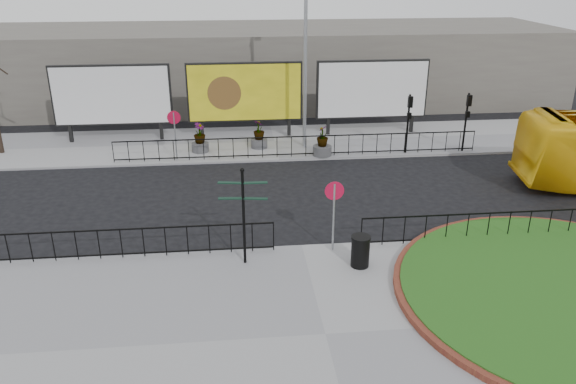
{
  "coord_description": "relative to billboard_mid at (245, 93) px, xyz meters",
  "views": [
    {
      "loc": [
        -2.22,
        -17.04,
        9.27
      ],
      "look_at": [
        -0.35,
        1.27,
        1.6
      ],
      "focal_mm": 35.0,
      "sensor_mm": 36.0,
      "label": 1
    }
  ],
  "objects": [
    {
      "name": "grass_lawn",
      "position": [
        9.0,
        -16.97,
        -2.37
      ],
      "size": [
        10.0,
        10.0,
        0.22
      ],
      "primitive_type": "cylinder",
      "color": "#184612",
      "rests_on": "pavement_near"
    },
    {
      "name": "fingerpost_sign",
      "position": [
        -0.49,
        -13.97,
        -0.5
      ],
      "size": [
        1.54,
        0.4,
        3.28
      ],
      "rotation": [
        0.0,
        0.0,
        -0.17
      ],
      "color": "black",
      "rests_on": "pavement_near"
    },
    {
      "name": "billboard_mid",
      "position": [
        0.0,
        0.0,
        0.0
      ],
      "size": [
        6.2,
        0.31,
        4.1
      ],
      "color": "black",
      "rests_on": "pavement_far"
    },
    {
      "name": "planter_b",
      "position": [
        0.62,
        -1.97,
        -1.89
      ],
      "size": [
        0.86,
        0.86,
        1.47
      ],
      "color": "#4C4C4F",
      "rests_on": "pavement_far"
    },
    {
      "name": "signal_pole_b",
      "position": [
        11.0,
        -3.63,
        -0.5
      ],
      "size": [
        0.22,
        0.26,
        3.0
      ],
      "color": "black",
      "rests_on": "pavement_far"
    },
    {
      "name": "lamp_post",
      "position": [
        3.01,
        -1.97,
        2.23
      ],
      "size": [
        0.74,
        0.18,
        9.23
      ],
      "color": "gray",
      "rests_on": "pavement_far"
    },
    {
      "name": "railing_far",
      "position": [
        2.5,
        -3.67,
        -1.93
      ],
      "size": [
        18.0,
        0.1,
        1.1
      ],
      "primitive_type": null,
      "color": "black",
      "rests_on": "pavement_far"
    },
    {
      "name": "planter_c",
      "position": [
        3.7,
        -3.57,
        -1.89
      ],
      "size": [
        0.94,
        0.94,
        1.54
      ],
      "color": "#4C4C4F",
      "rests_on": "pavement_far"
    },
    {
      "name": "planter_a",
      "position": [
        -2.41,
        -2.33,
        -1.87
      ],
      "size": [
        0.87,
        0.87,
        1.5
      ],
      "color": "#4C4C4F",
      "rests_on": "pavement_far"
    },
    {
      "name": "litter_bin",
      "position": [
        3.18,
        -14.56,
        -1.95
      ],
      "size": [
        0.63,
        0.63,
        1.05
      ],
      "color": "black",
      "rests_on": "pavement_near"
    },
    {
      "name": "billboard_right",
      "position": [
        7.0,
        0.0,
        0.0
      ],
      "size": [
        6.2,
        0.31,
        4.1
      ],
      "color": "black",
      "rests_on": "pavement_far"
    },
    {
      "name": "speed_sign_far",
      "position": [
        -3.5,
        -3.57,
        -0.68
      ],
      "size": [
        0.64,
        0.07,
        2.47
      ],
      "color": "gray",
      "rests_on": "pavement_far"
    },
    {
      "name": "signal_pole_a",
      "position": [
        8.0,
        -3.63,
        -0.5
      ],
      "size": [
        0.22,
        0.26,
        3.0
      ],
      "color": "black",
      "rests_on": "pavement_far"
    },
    {
      "name": "speed_sign_near",
      "position": [
        2.5,
        -13.37,
        -0.68
      ],
      "size": [
        0.64,
        0.07,
        2.47
      ],
      "color": "gray",
      "rests_on": "pavement_near"
    },
    {
      "name": "billboard_left",
      "position": [
        -7.0,
        0.0,
        0.0
      ],
      "size": [
        6.2,
        0.31,
        4.1
      ],
      "color": "black",
      "rests_on": "pavement_far"
    },
    {
      "name": "railing_near_right",
      "position": [
        8.0,
        -13.27,
        -1.93
      ],
      "size": [
        9.0,
        0.1,
        1.1
      ],
      "primitive_type": null,
      "color": "black",
      "rests_on": "pavement_near"
    },
    {
      "name": "brick_edge",
      "position": [
        9.0,
        -16.97,
        -2.39
      ],
      "size": [
        10.4,
        10.4,
        0.18
      ],
      "primitive_type": "cylinder",
      "color": "brown",
      "rests_on": "pavement_near"
    },
    {
      "name": "ground",
      "position": [
        1.5,
        -12.97,
        -2.6
      ],
      "size": [
        90.0,
        90.0,
        0.0
      ],
      "primitive_type": "plane",
      "color": "black",
      "rests_on": "ground"
    },
    {
      "name": "building_backdrop",
      "position": [
        1.5,
        9.03,
        -0.1
      ],
      "size": [
        40.0,
        10.0,
        5.0
      ],
      "primitive_type": "cube",
      "color": "#646057",
      "rests_on": "ground"
    },
    {
      "name": "pavement_near",
      "position": [
        1.5,
        -17.97,
        -2.54
      ],
      "size": [
        30.0,
        10.0,
        0.12
      ],
      "primitive_type": "cube",
      "color": "gray",
      "rests_on": "ground"
    },
    {
      "name": "railing_near_left",
      "position": [
        -4.5,
        -13.27,
        -1.93
      ],
      "size": [
        10.0,
        0.1,
        1.1
      ],
      "primitive_type": null,
      "color": "black",
      "rests_on": "pavement_near"
    },
    {
      "name": "pavement_far",
      "position": [
        1.5,
        -0.97,
        -2.54
      ],
      "size": [
        44.0,
        6.0,
        0.12
      ],
      "primitive_type": "cube",
      "color": "gray",
      "rests_on": "ground"
    }
  ]
}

